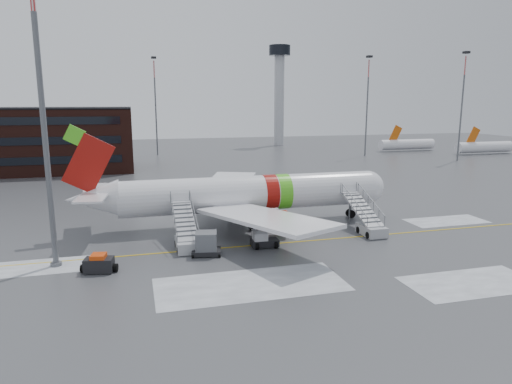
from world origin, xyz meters
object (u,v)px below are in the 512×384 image
object	(u,v)px
pushback_tug	(263,240)
uld_container	(206,244)
airliner	(243,194)
airstair_aft	(186,237)
light_mast_near	(42,106)
airstair_fwd	(368,223)
baggage_tractor	(99,264)

from	to	relation	value
pushback_tug	uld_container	bearing A→B (deg)	-171.22
airliner	airstair_aft	bearing A→B (deg)	-136.68
light_mast_near	airliner	bearing A→B (deg)	25.38
pushback_tug	airstair_fwd	bearing A→B (deg)	7.71
pushback_tug	baggage_tractor	world-z (taller)	baggage_tractor
airliner	uld_container	world-z (taller)	airliner
airliner	baggage_tractor	xyz separation A→B (m)	(-14.31, -10.89, -2.79)
airstair_fwd	airstair_aft	xyz separation A→B (m)	(-18.56, 0.00, 0.00)
uld_container	baggage_tractor	world-z (taller)	uld_container
airliner	light_mast_near	distance (m)	21.93
airstair_fwd	uld_container	bearing A→B (deg)	-171.95
pushback_tug	light_mast_near	xyz separation A→B (m)	(-17.81, -0.35, 12.33)
uld_container	light_mast_near	world-z (taller)	light_mast_near
pushback_tug	baggage_tractor	xyz separation A→B (m)	(-14.28, -2.77, -0.00)
pushback_tug	baggage_tractor	distance (m)	14.55
airstair_fwd	baggage_tractor	distance (m)	26.30
baggage_tractor	light_mast_near	distance (m)	13.05
airstair_aft	baggage_tractor	distance (m)	8.57
airstair_aft	uld_container	world-z (taller)	airstair_aft
airstair_aft	pushback_tug	bearing A→B (deg)	-12.86
airliner	light_mast_near	bearing A→B (deg)	-154.62
airstair_fwd	light_mast_near	distance (m)	31.83
airstair_aft	light_mast_near	distance (m)	16.25
baggage_tractor	pushback_tug	bearing A→B (deg)	10.99
airliner	pushback_tug	xyz separation A→B (m)	(-0.02, -8.11, -2.78)
airstair_aft	baggage_tractor	bearing A→B (deg)	-149.45
airliner	airstair_fwd	size ratio (longest dim) A/B	4.55
airstair_aft	light_mast_near	bearing A→B (deg)	-169.97
uld_container	baggage_tractor	distance (m)	9.08
airstair_fwd	uld_container	xyz separation A→B (m)	(-17.07, -2.42, -0.10)
airstair_fwd	airstair_aft	distance (m)	18.56
airliner	airstair_fwd	world-z (taller)	airliner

